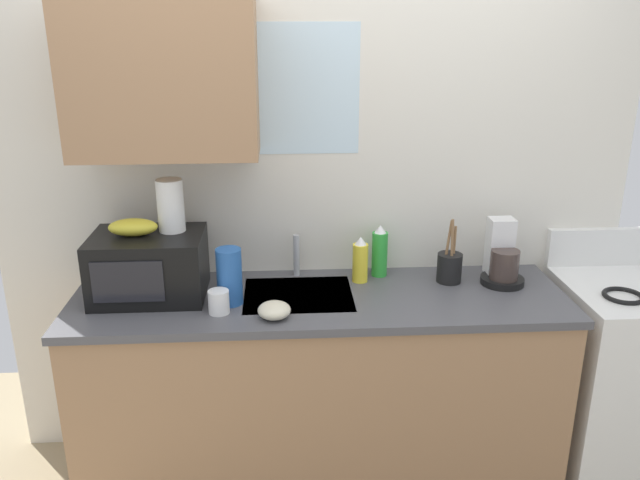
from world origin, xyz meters
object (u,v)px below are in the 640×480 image
banana_bunch (133,227)px  paper_towel_roll (171,206)px  mug_white (219,302)px  dish_soap_bottle_yellow (360,261)px  stove_range (622,376)px  cereal_canister (229,276)px  microwave (149,266)px  small_bowl (274,310)px  dish_soap_bottle_green (380,252)px  utensil_crock (449,267)px  coffee_maker (502,259)px

banana_bunch → paper_towel_roll: (0.15, 0.05, 0.08)m
banana_bunch → mug_white: banana_bunch is taller
mug_white → dish_soap_bottle_yellow: bearing=25.8°
stove_range → banana_bunch: size_ratio=5.40×
cereal_canister → mug_white: 0.12m
microwave → small_bowl: 0.59m
paper_towel_roll → banana_bunch: bearing=-161.6°
microwave → mug_white: microwave is taller
dish_soap_bottle_green → banana_bunch: bearing=-171.1°
dish_soap_bottle_yellow → utensil_crock: 0.40m
banana_bunch → dish_soap_bottle_yellow: banana_bunch is taller
dish_soap_bottle_green → dish_soap_bottle_yellow: bearing=-146.6°
paper_towel_roll → utensil_crock: (1.20, 0.02, -0.31)m
mug_white → coffee_maker: bearing=11.5°
mug_white → small_bowl: bearing=-15.3°
small_bowl → coffee_maker: bearing=17.1°
small_bowl → utensil_crock: bearing=22.4°
coffee_maker → small_bowl: (-1.01, -0.31, -0.07)m
microwave → dish_soap_bottle_green: 1.01m
dish_soap_bottle_yellow → cereal_canister: (-0.56, -0.20, 0.02)m
utensil_crock → paper_towel_roll: bearing=-179.1°
paper_towel_roll → small_bowl: bearing=-35.5°
paper_towel_roll → mug_white: 0.46m
utensil_crock → small_bowl: utensil_crock is taller
stove_range → coffee_maker: 0.80m
utensil_crock → stove_range: bearing=-8.2°
banana_bunch → small_bowl: size_ratio=1.54×
microwave → cereal_canister: size_ratio=1.95×
stove_range → dish_soap_bottle_green: 1.26m
stove_range → small_bowl: (-1.58, -0.20, 0.47)m
microwave → banana_bunch: banana_bunch is taller
banana_bunch → cereal_canister: 0.44m
dish_soap_bottle_green → mug_white: (-0.70, -0.35, -0.07)m
stove_range → cereal_canister: 1.85m
dish_soap_bottle_yellow → utensil_crock: utensil_crock is taller
stove_range → banana_bunch: (-2.16, 0.05, 0.75)m
banana_bunch → paper_towel_roll: paper_towel_roll is taller
coffee_maker → dish_soap_bottle_yellow: coffee_maker is taller
dish_soap_bottle_green → cereal_canister: size_ratio=1.01×
cereal_canister → utensil_crock: 0.97m
coffee_maker → small_bowl: 1.05m
dish_soap_bottle_green → mug_white: 0.78m
banana_bunch → cereal_canister: size_ratio=0.85×
dish_soap_bottle_green → small_bowl: (-0.48, -0.41, -0.08)m
stove_range → microwave: size_ratio=2.35×
stove_range → microwave: bearing=178.8°
mug_white → utensil_crock: utensil_crock is taller
paper_towel_roll → cereal_canister: 0.39m
paper_towel_roll → dish_soap_bottle_green: 0.94m
banana_bunch → coffee_maker: 1.59m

